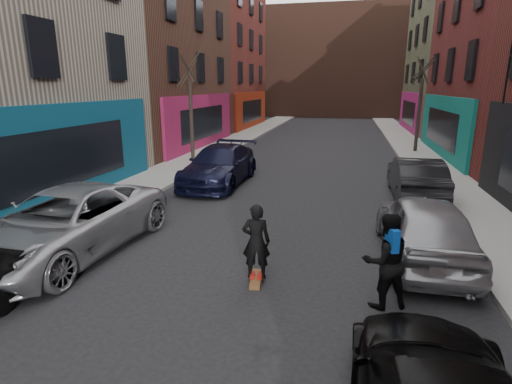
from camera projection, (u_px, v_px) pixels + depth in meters
The scene contains 12 objects.
sidewalk_left at pixel (246, 135), 33.31m from camera, with size 2.50×84.00×0.13m, color gray.
sidewalk_right at pixel (404, 140), 30.61m from camera, with size 2.50×84.00×0.13m, color gray.
building_far at pixel (337, 64), 54.66m from camera, with size 40.00×10.00×14.00m, color #47281E.
tree_left_far at pixel (191, 99), 21.14m from camera, with size 2.00×2.00×6.50m, color black, non-canonical shape.
tree_right_far at pixel (421, 95), 24.08m from camera, with size 2.00×2.00×6.80m, color black, non-canonical shape.
parked_left_far at pixel (66, 223), 9.79m from camera, with size 2.68×5.82×1.62m, color #93959B.
parked_left_end at pixel (220, 165), 16.94m from camera, with size 2.25×5.54×1.61m, color black.
parked_right_far at pixel (424, 227), 9.52m from camera, with size 1.89×4.70×1.60m, color gray.
parked_right_end at pixel (416, 178), 14.82m from camera, with size 1.61×4.61×1.52m, color black.
skateboard at pixel (256, 279), 8.56m from camera, with size 0.22×0.80×0.10m, color brown.
skateboarder at pixel (256, 241), 8.34m from camera, with size 0.59×0.39×1.63m, color black.
pedestrian at pixel (385, 261), 7.39m from camera, with size 1.09×0.98×1.85m.
Camera 1 is at (2.04, -2.37, 4.06)m, focal length 28.00 mm.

